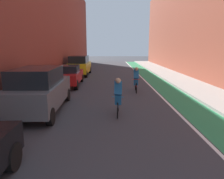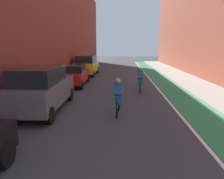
% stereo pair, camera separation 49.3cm
% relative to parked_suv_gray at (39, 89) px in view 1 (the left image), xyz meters
% --- Properties ---
extents(ground_plane, '(97.33, 97.33, 0.00)m').
position_rel_parked_suv_gray_xyz_m(ground_plane, '(3.38, 7.68, -1.02)').
color(ground_plane, '#38383D').
extents(bike_lane_paint, '(1.60, 44.24, 0.00)m').
position_rel_parked_suv_gray_xyz_m(bike_lane_paint, '(7.02, 9.68, -1.02)').
color(bike_lane_paint, '#2D8451').
rests_on(bike_lane_paint, ground).
extents(lane_divider_stripe, '(0.12, 44.24, 0.00)m').
position_rel_parked_suv_gray_xyz_m(lane_divider_stripe, '(6.12, 9.68, -1.02)').
color(lane_divider_stripe, white).
rests_on(lane_divider_stripe, ground).
extents(sidewalk_right, '(2.67, 44.24, 0.14)m').
position_rel_parked_suv_gray_xyz_m(sidewalk_right, '(9.15, 9.68, -0.95)').
color(sidewalk_right, '#A8A59E').
rests_on(sidewalk_right, ground).
extents(building_facade_left, '(3.00, 44.24, 10.82)m').
position_rel_parked_suv_gray_xyz_m(building_facade_left, '(-2.85, 9.68, 4.39)').
color(building_facade_left, brown).
rests_on(building_facade_left, ground).
extents(building_facade_right, '(2.40, 40.24, 10.99)m').
position_rel_parked_suv_gray_xyz_m(building_facade_right, '(11.69, 11.68, 4.48)').
color(building_facade_right, '#9E4C38').
rests_on(building_facade_right, ground).
extents(parked_suv_gray, '(2.08, 4.77, 1.98)m').
position_rel_parked_suv_gray_xyz_m(parked_suv_gray, '(0.00, 0.00, 0.00)').
color(parked_suv_gray, '#595B60').
rests_on(parked_suv_gray, ground).
extents(parked_sedan_red, '(1.93, 4.46, 1.53)m').
position_rel_parked_suv_gray_xyz_m(parked_sedan_red, '(-0.00, 6.39, -0.23)').
color(parked_sedan_red, red).
rests_on(parked_sedan_red, ground).
extents(parked_suv_yellow_cab, '(1.99, 4.61, 1.98)m').
position_rel_parked_suv_gray_xyz_m(parked_suv_yellow_cab, '(-0.00, 12.32, -0.00)').
color(parked_suv_yellow_cab, yellow).
rests_on(parked_suv_yellow_cab, ground).
extents(cyclist_mid, '(0.48, 1.71, 1.61)m').
position_rel_parked_suv_gray_xyz_m(cyclist_mid, '(3.47, -0.46, -0.17)').
color(cyclist_mid, black).
rests_on(cyclist_mid, ground).
extents(cyclist_trailing, '(0.48, 1.72, 1.61)m').
position_rel_parked_suv_gray_xyz_m(cyclist_trailing, '(4.78, 4.16, -0.17)').
color(cyclist_trailing, black).
rests_on(cyclist_trailing, ground).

